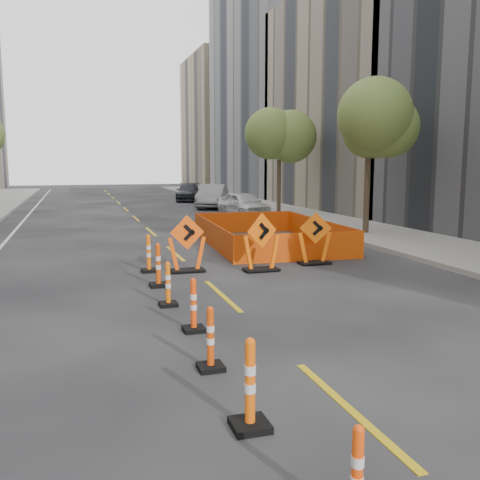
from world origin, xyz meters
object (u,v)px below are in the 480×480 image
object	(u,v)px
channelizer_1	(357,477)
chevron_sign_right	(315,238)
channelizer_7	(149,253)
channelizer_2	(250,384)
channelizer_5	(168,284)
parked_car_far	(189,192)
channelizer_6	(158,265)
parked_car_near	(244,204)
chevron_sign_left	(187,244)
parked_car_mid	(213,196)
channelizer_3	(210,338)
channelizer_4	(194,305)
chevron_sign_center	(261,242)

from	to	relation	value
channelizer_1	chevron_sign_right	distance (m)	11.81
channelizer_7	chevron_sign_right	size ratio (longest dim) A/B	0.68
channelizer_2	chevron_sign_right	size ratio (longest dim) A/B	0.69
channelizer_1	channelizer_2	world-z (taller)	channelizer_2
channelizer_5	parked_car_far	xyz separation A→B (m)	(6.89, 31.01, 0.21)
parked_car_far	channelizer_2	bearing A→B (deg)	-87.12
channelizer_6	parked_car_near	xyz separation A→B (m)	(7.14, 15.59, 0.17)
chevron_sign_left	parked_car_mid	size ratio (longest dim) A/B	0.33
chevron_sign_right	parked_car_mid	bearing A→B (deg)	105.13
channelizer_3	channelizer_6	world-z (taller)	channelizer_6
parked_car_mid	channelizer_2	bearing A→B (deg)	-81.28
parked_car_far	chevron_sign_right	bearing A→B (deg)	-80.36
channelizer_2	channelizer_3	size ratio (longest dim) A/B	1.13
channelizer_2	channelizer_4	distance (m)	3.72
channelizer_3	channelizer_7	size ratio (longest dim) A/B	0.90
channelizer_2	chevron_sign_right	distance (m)	10.29
channelizer_3	channelizer_4	world-z (taller)	channelizer_4
channelizer_5	channelizer_6	bearing A→B (deg)	87.78
channelizer_4	channelizer_5	xyz separation A→B (m)	(-0.15, 1.86, -0.01)
channelizer_1	channelizer_5	bearing A→B (deg)	92.50
chevron_sign_right	channelizer_5	bearing A→B (deg)	-124.82
channelizer_1	channelizer_7	distance (m)	11.14
channelizer_2	parked_car_mid	xyz separation A→B (m)	(7.09, 29.67, 0.25)
chevron_sign_right	parked_car_mid	xyz separation A→B (m)	(2.09, 20.69, 0.00)
parked_car_mid	chevron_sign_right	bearing A→B (deg)	-73.60
channelizer_2	chevron_sign_center	xyz separation A→B (m)	(3.12, 8.48, 0.28)
channelizer_7	parked_car_far	world-z (taller)	parked_car_far
chevron_sign_center	channelizer_3	bearing A→B (deg)	-132.33
channelizer_5	chevron_sign_right	size ratio (longest dim) A/B	0.61
channelizer_5	parked_car_near	size ratio (longest dim) A/B	0.23
channelizer_2	parked_car_mid	bearing A→B (deg)	76.56
channelizer_1	channelizer_3	size ratio (longest dim) A/B	0.95
channelizer_5	chevron_sign_center	distance (m)	4.28
channelizer_4	channelizer_5	size ratio (longest dim) A/B	1.02
channelizer_6	channelizer_1	bearing A→B (deg)	-88.45
channelizer_3	chevron_sign_center	world-z (taller)	chevron_sign_center
chevron_sign_right	parked_car_near	size ratio (longest dim) A/B	0.37
chevron_sign_left	chevron_sign_center	size ratio (longest dim) A/B	0.97
channelizer_4	channelizer_1	bearing A→B (deg)	-88.22
channelizer_3	channelizer_5	size ratio (longest dim) A/B	1.00
parked_car_near	parked_car_far	size ratio (longest dim) A/B	0.88
channelizer_7	parked_car_mid	xyz separation A→B (m)	(7.01, 20.39, 0.26)
channelizer_1	channelizer_2	xyz separation A→B (m)	(-0.32, 1.86, 0.09)
channelizer_4	parked_car_near	xyz separation A→B (m)	(7.06, 19.30, 0.23)
channelizer_1	channelizer_7	world-z (taller)	channelizer_7
channelizer_4	chevron_sign_right	distance (m)	7.17
chevron_sign_right	parked_car_near	xyz separation A→B (m)	(2.20, 14.03, -0.07)
channelizer_1	channelizer_3	distance (m)	3.73
chevron_sign_left	parked_car_far	xyz separation A→B (m)	(5.78, 27.60, -0.11)
channelizer_3	channelizer_7	xyz separation A→B (m)	(0.08, 7.43, 0.05)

